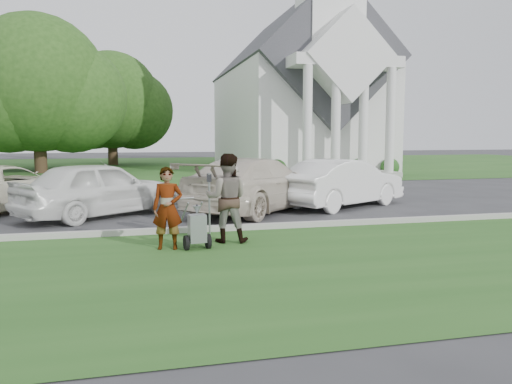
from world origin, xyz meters
name	(u,v)px	position (x,y,z in m)	size (l,w,h in m)	color
ground	(236,235)	(0.00, 0.00, 0.00)	(120.00, 120.00, 0.00)	#333335
grass_strip	(269,268)	(0.00, -3.00, 0.01)	(80.00, 7.00, 0.01)	#244F1B
church_lawn	(166,166)	(0.00, 27.00, 0.01)	(80.00, 30.00, 0.01)	#244F1B
curb	(232,228)	(0.00, 0.55, 0.07)	(80.00, 0.18, 0.15)	#9E9E93
church	(296,85)	(9.00, 23.11, 5.94)	(9.19, 19.00, 24.10)	white
tree_left	(37,90)	(-8.01, 21.99, 5.11)	(10.63, 8.40, 9.71)	#332316
tree_back	(111,105)	(-4.01, 29.99, 4.73)	(9.61, 7.60, 8.89)	#332316
striping_cart	(197,229)	(-1.06, -1.25, 0.42)	(0.57, 1.10, 0.98)	black
person_left	(168,209)	(-1.64, -1.11, 0.84)	(0.62, 0.40, 1.69)	#999999
person_right	(227,199)	(-0.34, -0.71, 0.97)	(0.94, 0.73, 1.93)	#999999
parking_meter_near	(209,196)	(-0.58, 0.26, 0.92)	(0.11, 0.09, 1.46)	gray
car_a	(5,187)	(-6.28, 5.69, 0.71)	(2.36, 5.12, 1.42)	beige
car_b	(99,189)	(-3.28, 3.60, 0.81)	(1.91, 4.76, 1.62)	white
car_c	(256,184)	(1.33, 3.54, 0.83)	(2.33, 5.74, 1.66)	beige
car_d	(343,183)	(4.33, 3.82, 0.78)	(1.66, 4.76, 1.57)	white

